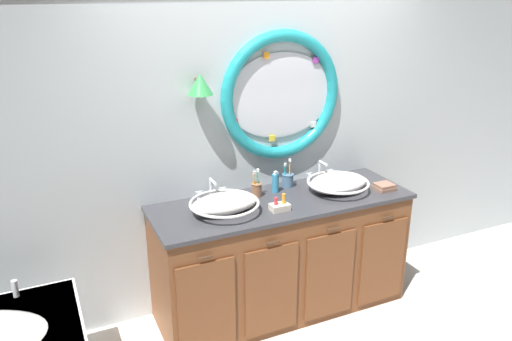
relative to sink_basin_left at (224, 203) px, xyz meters
name	(u,v)px	position (x,y,z in m)	size (l,w,h in m)	color
ground_plane	(295,324)	(0.46, -0.21, -0.97)	(14.00, 14.00, 0.00)	silver
back_wall_assembly	(263,131)	(0.46, 0.37, 0.35)	(6.40, 0.26, 2.60)	silver
vanity_counter	(281,255)	(0.45, 0.03, -0.52)	(1.90, 0.66, 0.90)	brown
sink_basin_left	(224,203)	(0.00, 0.00, 0.00)	(0.48, 0.48, 0.13)	white
sink_basin_right	(338,183)	(0.91, 0.00, 0.00)	(0.46, 0.46, 0.13)	white
faucet_set_left	(211,191)	(0.00, 0.26, 0.00)	(0.23, 0.13, 0.16)	silver
faucet_set_right	(320,172)	(0.91, 0.26, 0.00)	(0.24, 0.13, 0.16)	silver
toothbrush_holder_left	(257,189)	(0.31, 0.16, -0.01)	(0.08, 0.08, 0.21)	#996647
toothbrush_holder_right	(288,179)	(0.61, 0.24, -0.01)	(0.09, 0.09, 0.22)	slate
soap_dispenser	(275,182)	(0.47, 0.18, 0.01)	(0.05, 0.06, 0.17)	#388EBC
folded_hand_towel	(384,187)	(1.24, -0.12, -0.04)	(0.14, 0.13, 0.05)	#936B56
toiletry_basket	(280,206)	(0.36, -0.12, -0.04)	(0.13, 0.09, 0.12)	beige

